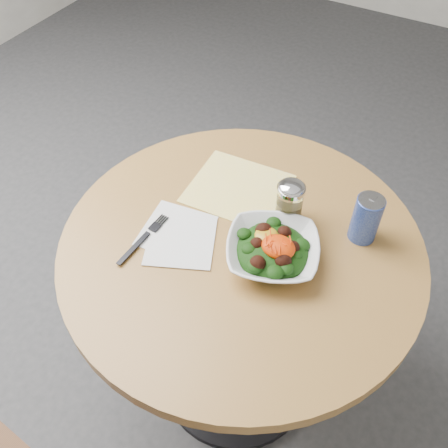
# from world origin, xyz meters

# --- Properties ---
(ground) EXTENTS (6.00, 6.00, 0.00)m
(ground) POSITION_xyz_m (0.00, 0.00, 0.00)
(ground) COLOR #323235
(ground) RESTS_ON ground
(table) EXTENTS (0.90, 0.90, 0.75)m
(table) POSITION_xyz_m (0.00, 0.00, 0.55)
(table) COLOR black
(table) RESTS_ON ground
(cloth_napkin) EXTENTS (0.27, 0.25, 0.00)m
(cloth_napkin) POSITION_xyz_m (-0.10, 0.16, 0.75)
(cloth_napkin) COLOR yellow
(cloth_napkin) RESTS_ON table
(paper_napkins) EXTENTS (0.23, 0.23, 0.00)m
(paper_napkins) POSITION_xyz_m (-0.14, -0.06, 0.75)
(paper_napkins) COLOR silver
(paper_napkins) RESTS_ON table
(salad_bowl) EXTENTS (0.28, 0.28, 0.08)m
(salad_bowl) POSITION_xyz_m (0.09, -0.01, 0.78)
(salad_bowl) COLOR silver
(salad_bowl) RESTS_ON table
(fork) EXTENTS (0.03, 0.19, 0.00)m
(fork) POSITION_xyz_m (-0.21, -0.11, 0.76)
(fork) COLOR black
(fork) RESTS_ON table
(spice_shaker) EXTENTS (0.07, 0.07, 0.13)m
(spice_shaker) POSITION_xyz_m (0.07, 0.12, 0.81)
(spice_shaker) COLOR silver
(spice_shaker) RESTS_ON table
(beverage_can) EXTENTS (0.07, 0.07, 0.13)m
(beverage_can) POSITION_xyz_m (0.25, 0.16, 0.81)
(beverage_can) COLOR navy
(beverage_can) RESTS_ON table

